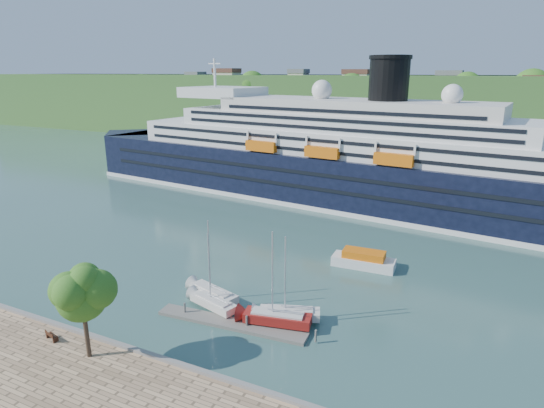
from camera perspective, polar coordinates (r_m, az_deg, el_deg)
The scene contains 12 objects.
ground at distance 44.29m, azimuth -13.89°, elevation -19.23°, with size 400.00×400.00×0.00m, color #2E524F.
far_hillside at distance 174.36m, azimuth 17.76°, elevation 11.16°, with size 400.00×50.00×24.00m, color #316127.
quay_coping at distance 43.52m, azimuth -14.17°, elevation -18.12°, with size 220.00×0.50×0.30m, color slate.
cruise_ship at distance 92.38m, azimuth 6.12°, elevation 9.22°, with size 125.74×18.31×28.24m, color black, non-canonical shape.
park_bench at distance 49.18m, azimuth -25.89°, elevation -14.58°, with size 1.56×0.64×1.00m, color #412212, non-canonical shape.
promenade_tree at distance 43.34m, azimuth -22.60°, elevation -11.96°, with size 5.78×5.78×9.57m, color #2C5B17, non-canonical shape.
floating_pontoon at distance 49.05m, azimuth -5.20°, elevation -14.70°, with size 16.49×2.02×0.37m, color gray, non-canonical shape.
sailboat_white_near at distance 50.10m, azimuth -7.51°, elevation -8.79°, with size 6.60×1.83×8.53m, color silver, non-canonical shape.
sailboat_red at distance 46.26m, azimuth 0.71°, elevation -9.90°, with size 7.70×2.14×9.94m, color maroon, non-canonical shape.
sailboat_white_far at distance 47.48m, azimuth 2.26°, elevation -9.76°, with size 7.04×1.95×9.09m, color silver, non-canonical shape.
tender_launch at distance 62.69m, azimuth 11.42°, elevation -6.78°, with size 8.40×2.87×2.32m, color orange, non-canonical shape.
sailboat_extra at distance 51.88m, azimuth -7.48°, elevation -7.46°, with size 7.14×1.98×9.22m, color silver, non-canonical shape.
Camera 1 is at (24.02, -27.18, 25.41)m, focal length 30.00 mm.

